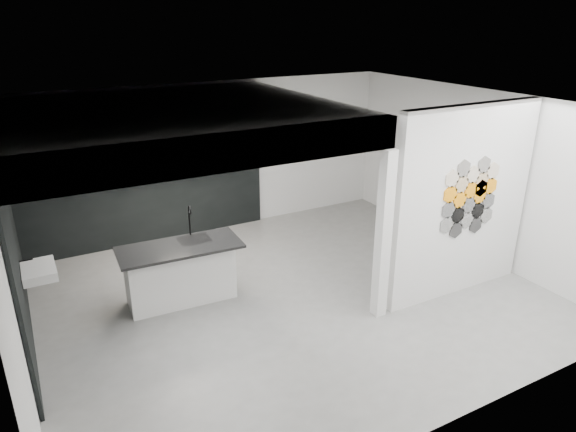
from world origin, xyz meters
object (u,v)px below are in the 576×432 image
at_px(wall_basin, 39,271).
at_px(glass_vase, 225,160).
at_px(kitchen_island, 181,272).
at_px(glass_bowl, 225,160).
at_px(partition_panel, 463,203).
at_px(bottle_dark, 129,171).
at_px(stockpot, 104,174).
at_px(kettle, 197,163).
at_px(utensil_cup, 117,175).

height_order(wall_basin, glass_vase, glass_vase).
bearing_deg(kitchen_island, glass_vase, 56.78).
bearing_deg(glass_bowl, glass_vase, 0.00).
height_order(partition_panel, wall_basin, partition_panel).
bearing_deg(partition_panel, bottle_dark, 134.69).
relative_size(stockpot, glass_bowl, 1.38).
bearing_deg(glass_vase, wall_basin, -148.65).
height_order(stockpot, bottle_dark, bottle_dark).
height_order(kettle, glass_bowl, kettle).
xyz_separation_m(bottle_dark, utensil_cup, (-0.20, 0.00, -0.05)).
bearing_deg(bottle_dark, partition_panel, -45.31).
bearing_deg(glass_bowl, stockpot, 180.00).
relative_size(kitchen_island, glass_vase, 14.35).
bearing_deg(wall_basin, glass_vase, 31.35).
relative_size(partition_panel, utensil_cup, 30.93).
xyz_separation_m(partition_panel, utensil_cup, (-4.02, 3.87, -0.03)).
relative_size(wall_basin, utensil_cup, 6.63).
distance_m(glass_vase, utensil_cup, 1.95).
bearing_deg(glass_vase, partition_panel, -61.77).
distance_m(kitchen_island, stockpot, 2.47).
distance_m(glass_bowl, glass_vase, 0.00).
xyz_separation_m(partition_panel, kitchen_island, (-3.68, 1.65, -0.94)).
relative_size(glass_bowl, bottle_dark, 0.85).
bearing_deg(partition_panel, utensil_cup, 136.13).
bearing_deg(bottle_dark, glass_vase, 0.00).
distance_m(partition_panel, wall_basin, 5.78).
relative_size(partition_panel, wall_basin, 4.67).
distance_m(kitchen_island, bottle_dark, 2.41).
distance_m(kitchen_island, glass_bowl, 2.88).
bearing_deg(wall_basin, stockpot, 59.28).
xyz_separation_m(wall_basin, glass_bowl, (3.39, 2.07, 0.53)).
xyz_separation_m(kitchen_island, kettle, (1.07, 2.21, 0.93)).
relative_size(wall_basin, glass_bowl, 3.86).
xyz_separation_m(partition_panel, kettle, (-2.61, 3.87, -0.01)).
height_order(kitchen_island, glass_bowl, glass_bowl).
distance_m(kitchen_island, kettle, 2.63).
bearing_deg(kitchen_island, wall_basin, 178.11).
bearing_deg(wall_basin, kitchen_island, -4.72).
xyz_separation_m(stockpot, bottle_dark, (0.42, 0.00, 0.00)).
height_order(kitchen_island, utensil_cup, utensil_cup).
relative_size(wall_basin, bottle_dark, 3.29).
bearing_deg(utensil_cup, partition_panel, -43.87).
bearing_deg(kettle, kitchen_island, -121.78).
xyz_separation_m(wall_basin, glass_vase, (3.39, 2.07, 0.53)).
bearing_deg(bottle_dark, glass_bowl, 0.00).
distance_m(wall_basin, glass_vase, 4.00).
bearing_deg(kitchen_island, partition_panel, -21.33).
bearing_deg(wall_basin, kettle, 35.89).
bearing_deg(stockpot, bottle_dark, 0.00).
xyz_separation_m(stockpot, glass_bowl, (2.16, 0.00, -0.03)).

